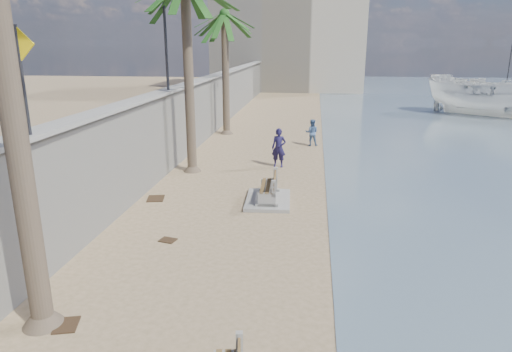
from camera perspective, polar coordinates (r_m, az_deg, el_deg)
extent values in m
plane|color=#947B5B|center=(9.90, -2.34, -18.34)|extent=(140.00, 140.00, 0.00)
cube|color=gray|center=(29.06, -6.05, 8.53)|extent=(0.45, 70.00, 3.50)
cube|color=gray|center=(28.87, -6.16, 12.07)|extent=(0.80, 70.00, 0.12)
cube|color=#B7AA93|center=(60.14, 4.17, 17.55)|extent=(18.00, 12.00, 14.00)
cube|color=gray|center=(16.83, 1.52, -3.01)|extent=(1.71, 2.42, 0.13)
cylinder|color=brown|center=(9.38, -28.53, 9.60)|extent=(0.44, 0.44, 9.70)
cylinder|color=brown|center=(20.31, -8.39, 11.69)|extent=(0.42, 0.42, 8.11)
cylinder|color=brown|center=(29.12, -3.82, 12.39)|extent=(0.44, 0.44, 7.33)
cylinder|color=#2D2D33|center=(11.51, -27.10, 10.48)|extent=(0.07, 0.07, 2.40)
cube|color=yellow|center=(11.48, -27.62, 14.40)|extent=(0.78, 0.03, 0.78)
cylinder|color=#2D2D33|center=(21.06, -11.28, 17.31)|extent=(0.12, 0.12, 5.00)
imported|color=#191439|center=(21.36, 2.87, 3.88)|extent=(0.80, 0.58, 2.09)
imported|color=#466491|center=(26.12, 6.99, 5.59)|extent=(0.80, 0.62, 1.67)
imported|color=silver|center=(41.09, 27.31, 9.20)|extent=(5.36, 5.33, 4.46)
cube|color=silver|center=(58.85, 28.69, 9.08)|extent=(8.13, 5.06, 0.70)
cube|color=#382616|center=(10.67, -22.62, -16.82)|extent=(0.60, 0.68, 0.03)
cube|color=#382616|center=(17.55, -12.43, -2.76)|extent=(0.75, 0.87, 0.03)
cube|color=#382616|center=(13.88, -10.97, -7.87)|extent=(0.54, 0.47, 0.03)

